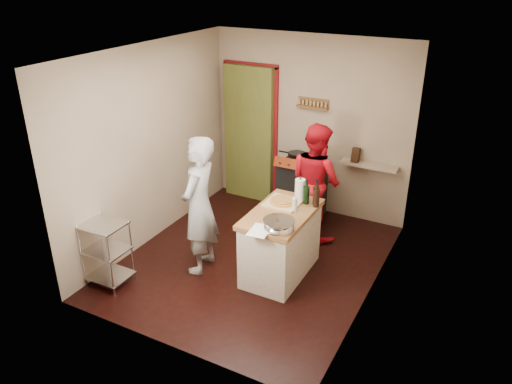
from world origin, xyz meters
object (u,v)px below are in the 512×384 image
island (281,241)px  person_stripe (199,206)px  stove (301,188)px  wire_shelving (106,250)px  person_red (316,181)px

island → person_stripe: 1.06m
stove → wire_shelving: bearing=-116.9°
wire_shelving → person_stripe: (0.79, 0.78, 0.42)m
stove → person_stripe: (-0.54, -1.85, 0.41)m
stove → wire_shelving: stove is taller
stove → island: 1.55m
island → stove: bearing=104.1°
person_stripe → person_red: (0.90, 1.45, -0.06)m
wire_shelving → person_red: bearing=52.9°
island → person_stripe: bearing=-159.6°
stove → wire_shelving: (-1.33, -2.62, -0.01)m
island → person_red: bearing=91.0°
person_stripe → person_red: 1.71m
wire_shelving → island: (1.71, 1.12, 0.01)m
island → person_stripe: (-0.92, -0.34, 0.41)m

